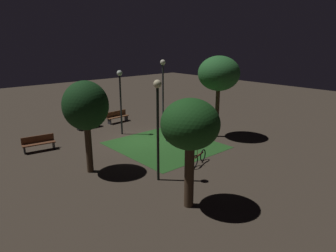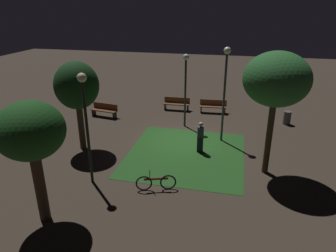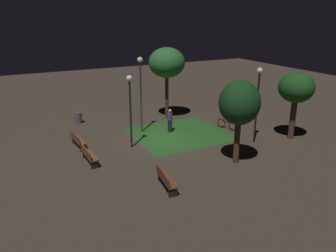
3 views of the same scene
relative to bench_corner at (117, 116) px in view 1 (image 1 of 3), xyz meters
The scene contains 14 objects.
ground_plane 5.14m from the bench_corner, 75.70° to the left, with size 60.00×60.00×0.00m, color #3D3328.
grass_lawn 6.65m from the bench_corner, 83.65° to the left, with size 5.68×6.15×0.01m, color #23511E.
bench_corner is the anchor object (origin of this frame).
bench_front_left 2.53m from the bench_corner, ahead, with size 1.81×0.51×0.88m.
bench_near_trees 7.30m from the bench_corner, 19.24° to the left, with size 1.85×0.75×0.88m.
tree_back_right 9.72m from the bench_corner, 49.52° to the left, with size 2.14×2.14×4.48m.
tree_back_left 8.90m from the bench_corner, 111.70° to the left, with size 2.67×2.67×5.31m.
tree_right_canopy 13.68m from the bench_corner, 69.49° to the left, with size 2.18×2.18×4.27m.
lamp_post_plaza_east 4.08m from the bench_corner, 63.22° to the left, with size 0.36×0.36×4.35m.
lamp_post_plaza_west 11.15m from the bench_corner, 67.61° to the left, with size 0.36×0.36×4.64m.
lamp_post_near_wall 5.43m from the bench_corner, 100.90° to the left, with size 0.36×0.36×5.02m.
trash_bin 4.79m from the bench_corner, 166.00° to the left, with size 0.45×0.45×0.83m, color #4C4C4C.
bicycle 10.09m from the bench_corner, 82.28° to the left, with size 1.57×0.56×0.93m.
pedestrian 6.19m from the bench_corner, 89.20° to the left, with size 0.32×0.32×1.61m.
Camera 1 is at (11.01, 14.95, 6.25)m, focal length 32.34 mm.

